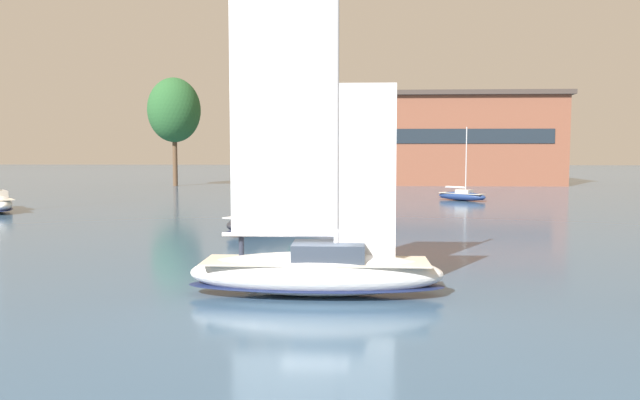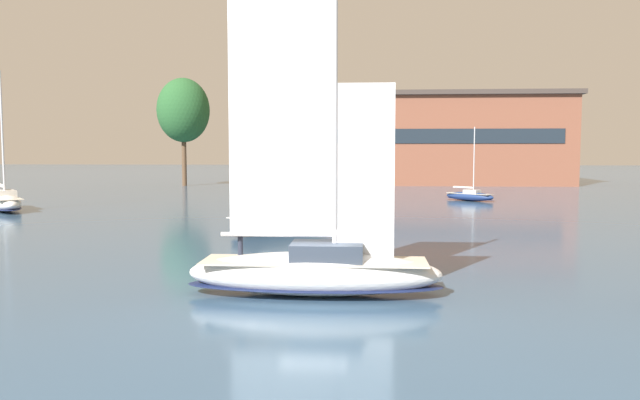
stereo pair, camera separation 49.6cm
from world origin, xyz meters
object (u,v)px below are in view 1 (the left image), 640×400
(sailboat_main, at_px, (316,267))
(sailboat_moored_mid_channel, at_px, (462,196))
(sailboat_moored_near_marina, at_px, (271,217))
(tree_shore_center, at_px, (174,110))
(tree_shore_left, at_px, (287,115))

(sailboat_main, xyz_separation_m, sailboat_moored_mid_channel, (13.12, 44.40, -0.52))
(sailboat_moored_near_marina, bearing_deg, sailboat_moored_mid_channel, 56.31)
(tree_shore_center, distance_m, sailboat_moored_mid_channel, 47.41)
(tree_shore_center, bearing_deg, sailboat_moored_near_marina, -67.47)
(tree_shore_center, distance_m, sailboat_main, 74.97)
(tree_shore_left, xyz_separation_m, tree_shore_center, (-16.94, -0.30, 0.79))
(sailboat_main, bearing_deg, sailboat_moored_near_marina, 102.71)
(sailboat_moored_mid_channel, bearing_deg, tree_shore_left, 130.12)
(tree_shore_center, relative_size, sailboat_main, 1.22)
(tree_shore_center, height_order, sailboat_moored_near_marina, tree_shore_center)
(tree_shore_center, distance_m, sailboat_moored_near_marina, 56.49)
(tree_shore_left, distance_m, sailboat_moored_mid_channel, 35.02)
(sailboat_moored_near_marina, relative_size, sailboat_moored_mid_channel, 1.50)
(sailboat_moored_mid_channel, bearing_deg, sailboat_main, -106.46)
(sailboat_moored_near_marina, xyz_separation_m, sailboat_moored_mid_channel, (17.29, 25.93, -0.42))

